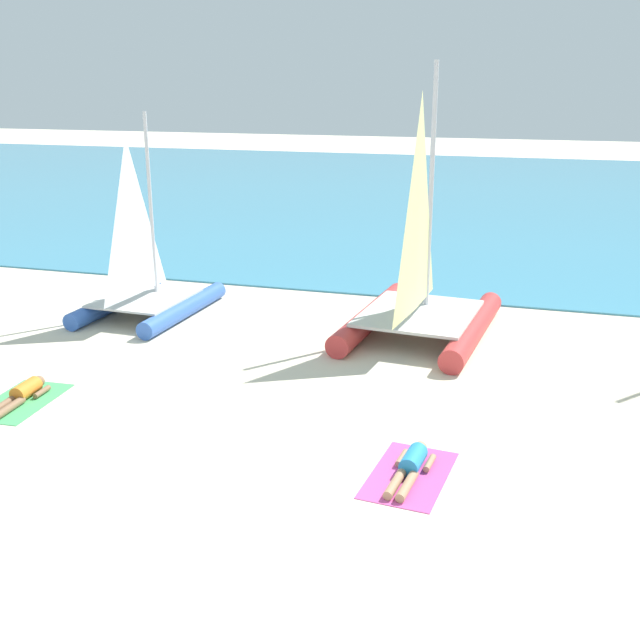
{
  "coord_description": "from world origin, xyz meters",
  "views": [
    {
      "loc": [
        4.02,
        -8.61,
        5.7
      ],
      "look_at": [
        0.0,
        4.98,
        1.2
      ],
      "focal_mm": 42.84,
      "sensor_mm": 36.0,
      "label": 1
    }
  ],
  "objects_px": {
    "sailboat_blue": "(146,286)",
    "sailboat_red": "(420,298)",
    "towel_left": "(21,401)",
    "sunbather_left": "(22,394)",
    "sunbather_right": "(411,465)",
    "towel_right": "(409,475)"
  },
  "relations": [
    {
      "from": "towel_left",
      "to": "sunbather_left",
      "type": "height_order",
      "value": "sunbather_left"
    },
    {
      "from": "sailboat_red",
      "to": "sunbather_left",
      "type": "distance_m",
      "value": 8.68
    },
    {
      "from": "towel_right",
      "to": "sailboat_red",
      "type": "bearing_deg",
      "value": 98.22
    },
    {
      "from": "sailboat_red",
      "to": "towel_left",
      "type": "bearing_deg",
      "value": -132.34
    },
    {
      "from": "sailboat_blue",
      "to": "towel_right",
      "type": "distance_m",
      "value": 9.99
    },
    {
      "from": "towel_right",
      "to": "sunbather_right",
      "type": "distance_m",
      "value": 0.14
    },
    {
      "from": "sailboat_blue",
      "to": "towel_left",
      "type": "xyz_separation_m",
      "value": [
        0.41,
        -5.55,
        -0.73
      ]
    },
    {
      "from": "towel_left",
      "to": "towel_right",
      "type": "distance_m",
      "value": 7.4
    },
    {
      "from": "sailboat_red",
      "to": "towel_right",
      "type": "distance_m",
      "value": 6.66
    },
    {
      "from": "sunbather_left",
      "to": "sunbather_right",
      "type": "bearing_deg",
      "value": -8.14
    },
    {
      "from": "sailboat_blue",
      "to": "sunbather_right",
      "type": "distance_m",
      "value": 9.95
    },
    {
      "from": "sailboat_red",
      "to": "towel_left",
      "type": "distance_m",
      "value": 8.74
    },
    {
      "from": "sailboat_blue",
      "to": "sailboat_red",
      "type": "bearing_deg",
      "value": 5.09
    },
    {
      "from": "sunbather_left",
      "to": "sunbather_right",
      "type": "height_order",
      "value": "same"
    },
    {
      "from": "sunbather_left",
      "to": "sunbather_right",
      "type": "distance_m",
      "value": 7.41
    },
    {
      "from": "sunbather_left",
      "to": "sunbather_right",
      "type": "xyz_separation_m",
      "value": [
        7.38,
        -0.68,
        0.0
      ]
    },
    {
      "from": "towel_left",
      "to": "sunbather_left",
      "type": "distance_m",
      "value": 0.14
    },
    {
      "from": "sunbather_right",
      "to": "sailboat_red",
      "type": "bearing_deg",
      "value": 103.81
    },
    {
      "from": "sailboat_red",
      "to": "sailboat_blue",
      "type": "height_order",
      "value": "sailboat_red"
    },
    {
      "from": "towel_left",
      "to": "towel_right",
      "type": "relative_size",
      "value": 1.0
    },
    {
      "from": "sunbather_left",
      "to": "sailboat_red",
      "type": "bearing_deg",
      "value": 39.08
    },
    {
      "from": "sailboat_red",
      "to": "sunbather_left",
      "type": "height_order",
      "value": "sailboat_red"
    }
  ]
}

